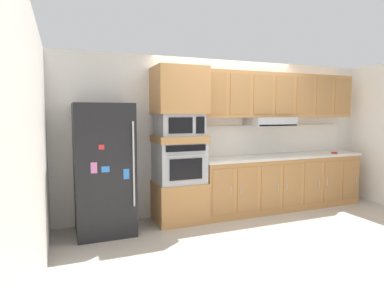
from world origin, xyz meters
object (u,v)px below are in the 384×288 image
(refrigerator, at_px, (104,169))
(microwave, at_px, (179,125))
(built_in_oven, at_px, (179,162))
(screwdriver, at_px, (334,153))

(refrigerator, relative_size, microwave, 2.73)
(refrigerator, height_order, microwave, refrigerator)
(built_in_oven, bearing_deg, refrigerator, -176.49)
(built_in_oven, xyz_separation_m, screwdriver, (2.84, -0.18, 0.03))
(built_in_oven, height_order, microwave, microwave)
(refrigerator, distance_m, microwave, 1.25)
(built_in_oven, distance_m, microwave, 0.56)
(screwdriver, bearing_deg, microwave, 176.45)
(built_in_oven, height_order, screwdriver, built_in_oven)
(screwdriver, bearing_deg, refrigerator, 178.42)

